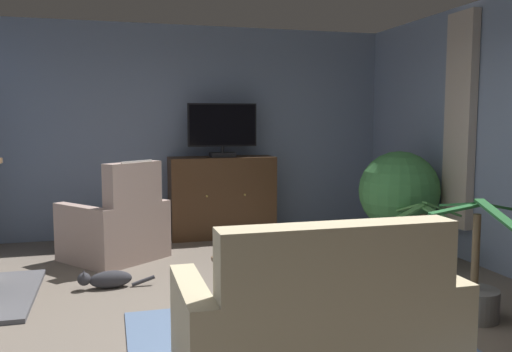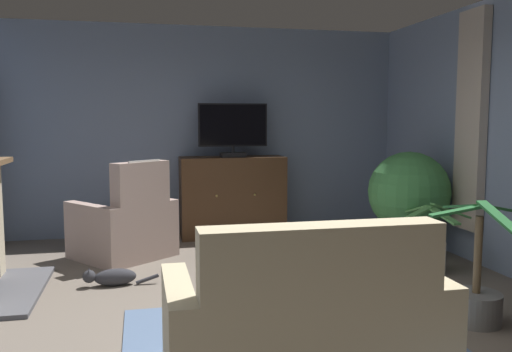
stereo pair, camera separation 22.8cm
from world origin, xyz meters
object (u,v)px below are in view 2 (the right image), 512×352
object	(u,v)px
coffee_table	(273,267)
folded_newspaper	(285,260)
television	(233,129)
potted_plant_on_hearth_side	(476,298)
sofa_floral	(306,332)
armchair_angled_to_table	(125,227)
cat	(112,277)
potted_plant_tall_palm_by_window	(430,254)
tv_remote	(274,262)
tv_cabinet	(232,198)
potted_plant_small_fern_corner	(409,193)

from	to	relation	value
coffee_table	folded_newspaper	distance (m)	0.11
television	potted_plant_on_hearth_side	world-z (taller)	television
sofa_floral	armchair_angled_to_table	xyz separation A→B (m)	(-1.09, 3.30, 0.00)
armchair_angled_to_table	cat	world-z (taller)	armchair_angled_to_table
television	armchair_angled_to_table	distance (m)	1.94
sofa_floral	armchair_angled_to_table	world-z (taller)	armchair_angled_to_table
potted_plant_tall_palm_by_window	potted_plant_on_hearth_side	world-z (taller)	potted_plant_on_hearth_side
tv_remote	potted_plant_tall_palm_by_window	distance (m)	2.09
folded_newspaper	cat	distance (m)	1.80
television	potted_plant_on_hearth_side	xyz separation A→B (m)	(1.30, -3.41, -1.25)
cat	tv_cabinet	bearing A→B (deg)	52.02
television	potted_plant_on_hearth_side	bearing A→B (deg)	-69.08
tv_cabinet	cat	size ratio (longest dim) A/B	1.97
sofa_floral	armchair_angled_to_table	distance (m)	3.47
folded_newspaper	armchair_angled_to_table	xyz separation A→B (m)	(-1.28, 2.14, -0.11)
sofa_floral	potted_plant_small_fern_corner	xyz separation A→B (m)	(2.11, 2.75, 0.37)
television	potted_plant_on_hearth_side	distance (m)	3.85
potted_plant_small_fern_corner	cat	xyz separation A→B (m)	(-3.31, -0.50, -0.63)
folded_newspaper	potted_plant_tall_palm_by_window	size ratio (longest dim) A/B	0.35
television	potted_plant_tall_palm_by_window	size ratio (longest dim) A/B	1.06
folded_newspaper	potted_plant_small_fern_corner	world-z (taller)	potted_plant_small_fern_corner
coffee_table	potted_plant_tall_palm_by_window	size ratio (longest dim) A/B	1.11
sofa_floral	armchair_angled_to_table	bearing A→B (deg)	108.27
armchair_angled_to_table	tv_cabinet	bearing A→B (deg)	31.86
coffee_table	armchair_angled_to_table	world-z (taller)	armchair_angled_to_table
tv_remote	cat	xyz separation A→B (m)	(-1.28, 1.18, -0.38)
tv_cabinet	coffee_table	bearing A→B (deg)	-93.50
television	folded_newspaper	bearing A→B (deg)	-91.94
tv_remote	folded_newspaper	bearing A→B (deg)	57.46
coffee_table	tv_cabinet	bearing A→B (deg)	86.50
potted_plant_tall_palm_by_window	cat	world-z (taller)	potted_plant_tall_palm_by_window
sofa_floral	potted_plant_on_hearth_side	world-z (taller)	sofa_floral
tv_remote	cat	distance (m)	1.78
folded_newspaper	potted_plant_on_hearth_side	world-z (taller)	potted_plant_on_hearth_side
tv_cabinet	folded_newspaper	xyz separation A→B (m)	(-0.10, -3.00, -0.05)
coffee_table	armchair_angled_to_table	bearing A→B (deg)	119.72
potted_plant_on_hearth_side	television	bearing A→B (deg)	110.92
tv_cabinet	coffee_table	world-z (taller)	tv_cabinet
television	potted_plant_tall_palm_by_window	xyz separation A→B (m)	(1.66, -2.11, -1.24)
armchair_angled_to_table	potted_plant_tall_palm_by_window	xyz separation A→B (m)	(3.04, -1.31, -0.14)
sofa_floral	potted_plant_small_fern_corner	distance (m)	3.49
sofa_floral	potted_plant_on_hearth_side	distance (m)	1.74
armchair_angled_to_table	potted_plant_small_fern_corner	size ratio (longest dim) A/B	1.07
tv_remote	sofa_floral	bearing A→B (deg)	-75.56
potted_plant_tall_palm_by_window	folded_newspaper	bearing A→B (deg)	-154.78
tv_remote	cat	bearing A→B (deg)	156.20
sofa_floral	potted_plant_on_hearth_side	xyz separation A→B (m)	(1.59, 0.69, -0.15)
coffee_table	potted_plant_small_fern_corner	world-z (taller)	potted_plant_small_fern_corner
television	coffee_table	size ratio (longest dim) A/B	0.95
cat	armchair_angled_to_table	bearing A→B (deg)	84.22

